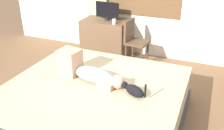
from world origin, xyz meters
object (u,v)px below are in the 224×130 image
Objects in this scene: bed at (99,98)px; cat at (133,90)px; desk at (106,38)px; tv_monitor at (107,11)px; person_lying at (88,71)px; cup at (114,21)px; chair_by_desk at (134,39)px.

cat reaches higher than bed.
cat is 0.38× the size of desk.
person_lying is at bearing -73.54° from tv_monitor.
cat is 2.09m from cup.
desk is 1.05× the size of chair_by_desk.
desk is 9.77× the size of cup.
tv_monitor reaches higher than person_lying.
chair_by_desk is at bearing -19.88° from tv_monitor.
chair_by_desk reaches higher than cup.
chair_by_desk reaches higher than cat.
desk is at bearing 180.00° from tv_monitor.
tv_monitor reaches higher than bed.
chair_by_desk is at bearing 107.97° from cat.
tv_monitor reaches higher than chair_by_desk.
desk is (-0.74, 1.87, 0.12)m from bed.
tv_monitor reaches higher than cup.
cat is at bearing -59.08° from tv_monitor.
bed is at bearing 2.96° from person_lying.
bed is 0.62m from cat.
bed is 2.29× the size of person_lying.
bed is 2.40× the size of desk.
cup reaches higher than cat.
cup is at bearing 105.91° from bed.
cat is 0.39× the size of chair_by_desk.
person_lying is at bearing -72.41° from desk.
cup is (0.22, -0.19, -0.14)m from tv_monitor.
person_lying is 1.73m from cup.
bed is at bearing -69.47° from tv_monitor.
chair_by_desk is (-0.58, 1.79, -0.08)m from cat.
chair_by_desk reaches higher than person_lying.
bed is 2.10m from tv_monitor.
bed is 4.49× the size of tv_monitor.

